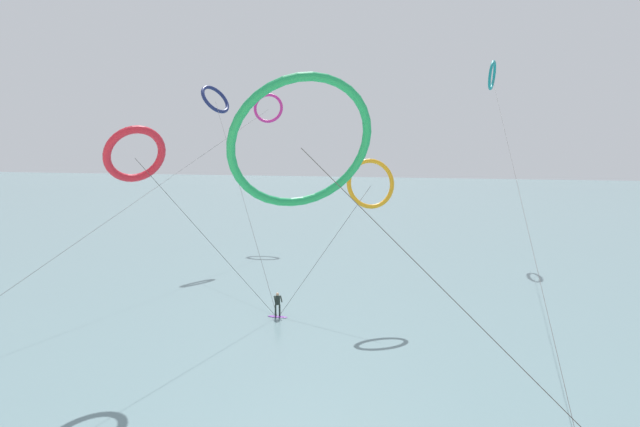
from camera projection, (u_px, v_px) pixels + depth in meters
name	position (u px, v px, depth m)	size (l,w,h in m)	color
sea_water	(433.00, 206.00, 113.45)	(400.00, 200.00, 0.08)	slate
surfer_violet	(278.00, 306.00, 39.86)	(1.40, 0.70, 1.70)	purple
kite_magenta	(268.00, 109.00, 70.51)	(3.70, 52.07, 17.97)	#CC288E
kite_teal	(492.00, 76.00, 63.31)	(3.07, 53.12, 20.86)	teal
kite_crimson	(135.00, 154.00, 30.64)	(6.27, 11.42, 12.79)	red
kite_navy	(215.00, 100.00, 59.65)	(14.74, 21.02, 17.88)	navy
kite_amber	(371.00, 184.00, 40.02)	(7.54, 3.98, 10.83)	orange
kite_emerald	(301.00, 144.00, 19.27)	(16.12, 6.22, 14.00)	#199351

